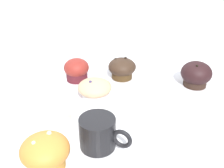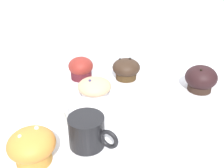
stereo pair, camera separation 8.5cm
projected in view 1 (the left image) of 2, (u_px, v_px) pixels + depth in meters
wall_back at (88, 39)px, 1.35m from camera, size 3.20×0.10×1.80m
muffin_front_center at (77, 70)px, 0.95m from camera, size 0.09×0.09×0.08m
muffin_back_left at (122, 68)px, 0.97m from camera, size 0.10×0.10×0.08m
muffin_back_right at (45, 152)px, 0.57m from camera, size 0.11×0.11×0.09m
muffin_front_left at (95, 89)px, 0.84m from camera, size 0.11×0.11×0.07m
muffin_front_right at (196, 74)px, 0.91m from camera, size 0.11×0.11×0.09m
coffee_cup at (98, 132)px, 0.64m from camera, size 0.11×0.11×0.08m
serving_plate at (173, 111)px, 0.78m from camera, size 0.20×0.20×0.01m
price_card at (64, 118)px, 0.70m from camera, size 0.06×0.06×0.06m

